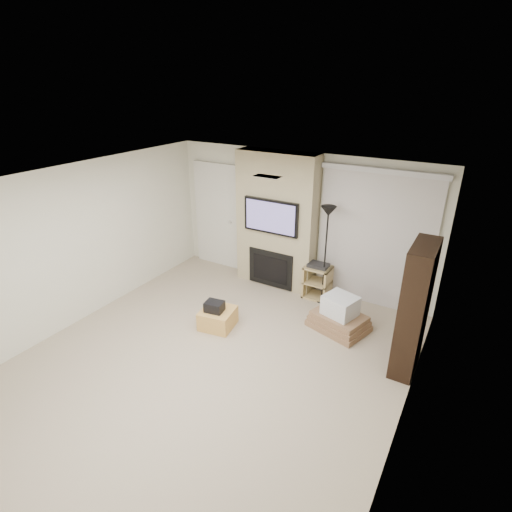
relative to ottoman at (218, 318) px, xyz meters
The scene contains 15 objects.
floor 0.87m from the ottoman, 59.60° to the right, with size 5.00×5.50×0.00m, color tan.
ceiling 2.50m from the ottoman, 59.60° to the right, with size 5.00×5.50×0.00m, color white.
wall_back 2.33m from the ottoman, 77.88° to the left, with size 5.00×2.50×0.00m, color silver.
wall_left 2.46m from the ottoman, 160.38° to the right, with size 5.50×2.50×0.00m, color silver.
wall_right 3.22m from the ottoman, 14.11° to the right, with size 5.50×2.50×0.00m, color silver.
hvac_vent 2.49m from the ottoman, ahead, with size 0.35×0.18×0.01m, color silver.
ottoman is the anchor object (origin of this frame).
black_bag 0.24m from the ottoman, 117.60° to the right, with size 0.28×0.22×0.16m, color black.
fireplace_wall 2.11m from the ottoman, 87.39° to the left, with size 1.50×0.47×2.50m.
entry_door 2.57m from the ottoman, 124.68° to the left, with size 1.02×0.11×2.14m.
vertical_blinds 2.91m from the ottoman, 46.96° to the left, with size 1.98×0.10×2.37m.
floor_lamp 2.31m from the ottoman, 55.02° to the left, with size 0.26×0.26×1.74m.
av_stand 1.96m from the ottoman, 59.34° to the left, with size 0.45×0.38×0.66m.
box_stack 1.92m from the ottoman, 28.57° to the left, with size 1.00×0.86×0.57m.
bookshelf 2.92m from the ottoman, 10.78° to the left, with size 0.30×0.80×1.80m.
Camera 1 is at (2.81, -3.60, 3.63)m, focal length 28.00 mm.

